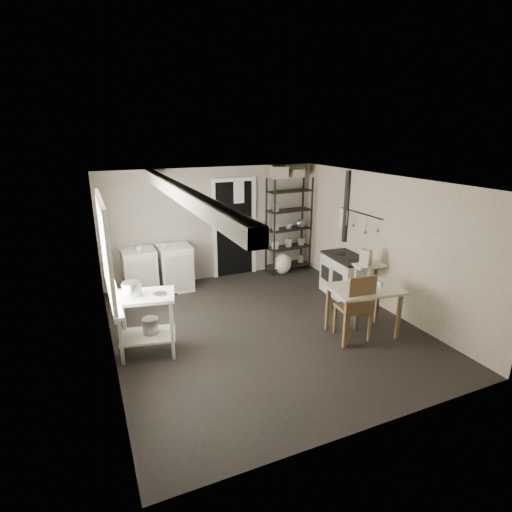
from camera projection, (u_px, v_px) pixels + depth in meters
name	position (u px, v px, depth m)	size (l,w,h in m)	color
floor	(264.00, 327.00, 6.35)	(5.00, 5.00, 0.00)	black
ceiling	(264.00, 181.00, 5.65)	(5.00, 5.00, 0.00)	silver
wall_back	(213.00, 224.00, 8.19)	(4.50, 0.02, 2.30)	#ABA292
wall_front	(373.00, 332.00, 3.81)	(4.50, 0.02, 2.30)	#ABA292
wall_left	(106.00, 280.00, 5.14)	(0.02, 5.00, 2.30)	#ABA292
wall_right	(383.00, 242.00, 6.86)	(0.02, 5.00, 2.30)	#ABA292
window	(104.00, 249.00, 5.22)	(0.12, 1.76, 1.28)	white
doorway	(234.00, 229.00, 8.38)	(0.96, 0.10, 2.08)	white
ceiling_beam	(181.00, 193.00, 5.23)	(0.18, 5.00, 0.18)	white
wallpaper_panel	(382.00, 242.00, 6.85)	(0.01, 5.00, 2.30)	beige
utensil_rail	(360.00, 213.00, 7.24)	(0.06, 1.20, 0.44)	#A7A7A9
prep_table	(148.00, 327.00, 5.49)	(0.77, 0.55, 0.89)	white
stockpot	(132.00, 292.00, 5.30)	(0.25, 0.25, 0.27)	#A7A7A9
saucepan	(160.00, 297.00, 5.37)	(0.19, 0.19, 0.10)	#A7A7A9
bucket	(151.00, 327.00, 5.54)	(0.23, 0.23, 0.25)	#A7A7A9
base_cabinets	(158.00, 269.00, 7.60)	(1.34, 0.58, 0.88)	beige
mixing_bowl	(162.00, 245.00, 7.44)	(0.25, 0.25, 0.06)	silver
counter_cup	(139.00, 247.00, 7.22)	(0.13, 0.13, 0.11)	silver
shelf_rack	(289.00, 229.00, 8.63)	(0.97, 0.38, 2.05)	black
shelf_jar	(276.00, 211.00, 8.40)	(0.08, 0.08, 0.17)	silver
storage_box_a	(278.00, 180.00, 8.23)	(0.35, 0.31, 0.24)	beige
storage_box_b	(296.00, 180.00, 8.37)	(0.26, 0.24, 0.17)	beige
stove	(345.00, 274.00, 7.42)	(0.55, 0.99, 0.78)	beige
stovepipe	(346.00, 207.00, 7.62)	(0.10, 0.10, 1.30)	black
side_ledge	(367.00, 285.00, 6.91)	(0.53, 0.28, 0.81)	white
oats_box	(366.00, 254.00, 6.68)	(0.11, 0.18, 0.27)	beige
work_table	(362.00, 312.00, 6.01)	(1.01, 0.71, 0.77)	beige
table_cup	(380.00, 284.00, 5.90)	(0.11, 0.11, 0.10)	silver
chair	(353.00, 308.00, 5.90)	(0.43, 0.45, 1.04)	brown
flour_sack	(282.00, 263.00, 8.64)	(0.38, 0.32, 0.46)	silver
floor_crock	(356.00, 310.00, 6.79)	(0.11, 0.11, 0.14)	silver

